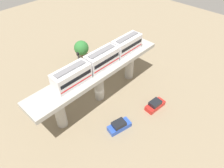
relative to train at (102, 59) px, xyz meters
The scene contains 7 objects.
ground_plane 9.24m from the train, 90.00° to the left, with size 120.00×120.00×0.00m, color #84755B.
viaduct 3.56m from the train, 90.00° to the left, with size 5.20×28.85×7.64m.
train is the anchor object (origin of this frame).
parked_car_red 13.75m from the train, 155.75° to the right, with size 2.22×4.36×1.76m.
parked_car_blue 12.39m from the train, 153.31° to the left, with size 2.71×4.50×1.76m.
tree_near_viaduct 15.22m from the train, 22.50° to the right, with size 3.61×3.61×5.33m.
signal_post 5.61m from the train, 38.72° to the left, with size 0.44×0.28×10.24m.
Camera 1 is at (-22.24, 19.78, 30.17)m, focal length 32.54 mm.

